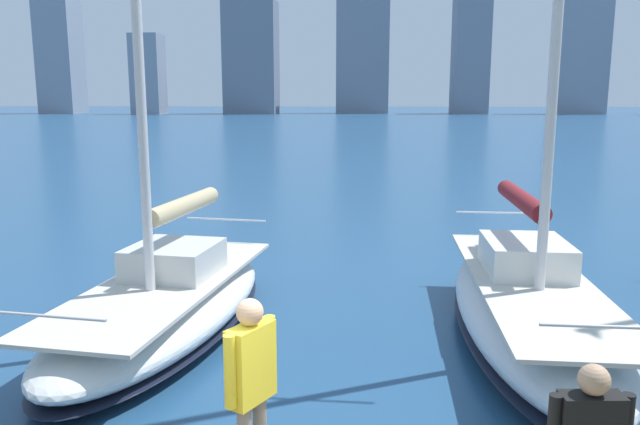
% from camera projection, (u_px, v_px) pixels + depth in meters
% --- Properties ---
extents(city_skyline, '(171.29, 20.76, 41.23)m').
position_uv_depth(city_skyline, '(353.00, 53.00, 159.46)').
color(city_skyline, gray).
rests_on(city_skyline, ground).
extents(sailboat_maroon, '(2.46, 7.74, 11.33)m').
position_uv_depth(sailboat_maroon, '(529.00, 304.00, 10.50)').
color(sailboat_maroon, silver).
rests_on(sailboat_maroon, ground).
extents(sailboat_tan, '(3.31, 7.23, 11.07)m').
position_uv_depth(sailboat_tan, '(166.00, 300.00, 10.92)').
color(sailboat_tan, white).
rests_on(sailboat_tan, ground).
extents(person_yellow_shirt, '(0.41, 0.59, 1.79)m').
position_uv_depth(person_yellow_shirt, '(251.00, 376.00, 5.49)').
color(person_yellow_shirt, gray).
rests_on(person_yellow_shirt, dock_pier).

